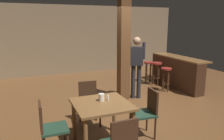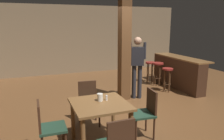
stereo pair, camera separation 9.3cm
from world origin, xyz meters
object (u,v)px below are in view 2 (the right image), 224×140
(bar_stool_far, at_px, (150,67))
(standing_person, at_px, (137,63))
(chair_east, at_px, (146,111))
(dining_table, at_px, (100,111))
(bar_counter, at_px, (177,72))
(bar_stool_near, at_px, (167,74))
(napkin_cup, at_px, (100,97))
(bar_stool_mid, at_px, (158,68))
(chair_north, at_px, (88,101))
(chair_west, at_px, (47,126))
(salt_shaker, at_px, (107,98))

(bar_stool_far, bearing_deg, standing_person, -132.46)
(chair_east, distance_m, bar_stool_far, 3.89)
(dining_table, distance_m, bar_counter, 4.25)
(dining_table, bearing_deg, bar_stool_near, 37.00)
(napkin_cup, xyz_separation_m, standing_person, (1.68, 1.86, 0.16))
(napkin_cup, bearing_deg, bar_stool_far, 47.77)
(standing_person, xyz_separation_m, bar_stool_mid, (1.26, 0.91, -0.41))
(chair_north, relative_size, chair_west, 1.00)
(dining_table, height_order, bar_stool_near, dining_table)
(dining_table, height_order, chair_east, chair_east)
(dining_table, xyz_separation_m, salt_shaker, (0.15, 0.08, 0.18))
(napkin_cup, distance_m, bar_counter, 4.18)
(chair_north, bearing_deg, dining_table, -92.05)
(chair_east, height_order, napkin_cup, napkin_cup)
(napkin_cup, height_order, bar_counter, bar_counter)
(bar_stool_mid, bearing_deg, salt_shaker, -135.34)
(chair_west, height_order, bar_stool_mid, chair_west)
(napkin_cup, distance_m, standing_person, 2.52)
(napkin_cup, distance_m, bar_stool_far, 4.33)
(chair_north, relative_size, standing_person, 0.52)
(salt_shaker, xyz_separation_m, standing_person, (1.57, 1.88, 0.18))
(dining_table, distance_m, standing_person, 2.63)
(salt_shaker, height_order, bar_stool_near, salt_shaker)
(chair_east, height_order, bar_stool_near, chair_east)
(bar_stool_far, bearing_deg, dining_table, -131.67)
(napkin_cup, height_order, standing_person, standing_person)
(chair_north, bearing_deg, salt_shaker, -81.91)
(chair_east, bearing_deg, bar_stool_mid, 53.95)
(napkin_cup, distance_m, salt_shaker, 0.12)
(napkin_cup, height_order, salt_shaker, napkin_cup)
(chair_north, distance_m, chair_west, 1.24)
(standing_person, bearing_deg, bar_stool_mid, 35.92)
(chair_north, bearing_deg, bar_stool_near, 24.11)
(chair_west, height_order, bar_stool_near, chair_west)
(chair_east, bearing_deg, bar_stool_far, 58.07)
(chair_west, distance_m, napkin_cup, 0.96)
(salt_shaker, distance_m, bar_stool_near, 3.44)
(bar_stool_far, bearing_deg, chair_north, -140.36)
(dining_table, xyz_separation_m, standing_person, (1.71, 1.96, 0.36))
(bar_stool_near, bearing_deg, chair_west, -150.26)
(chair_east, bearing_deg, bar_stool_near, 47.40)
(bar_stool_mid, bearing_deg, bar_counter, -40.35)
(chair_west, distance_m, standing_person, 3.26)
(salt_shaker, bearing_deg, dining_table, -150.82)
(bar_stool_near, distance_m, bar_stool_far, 1.14)
(napkin_cup, height_order, bar_stool_near, napkin_cup)
(napkin_cup, bearing_deg, chair_west, -175.54)
(chair_east, relative_size, bar_stool_near, 1.20)
(salt_shaker, height_order, standing_person, standing_person)
(bar_stool_far, bearing_deg, bar_stool_mid, -84.89)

